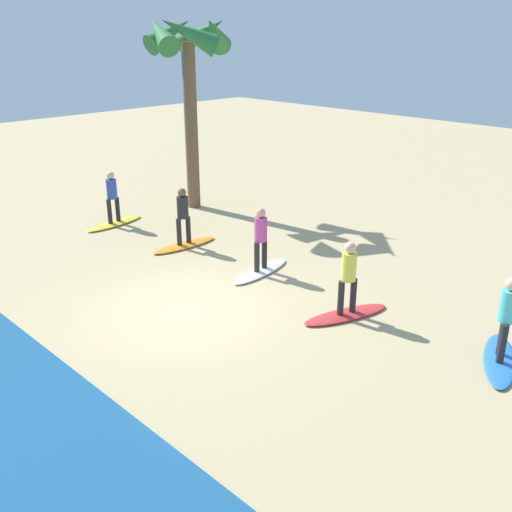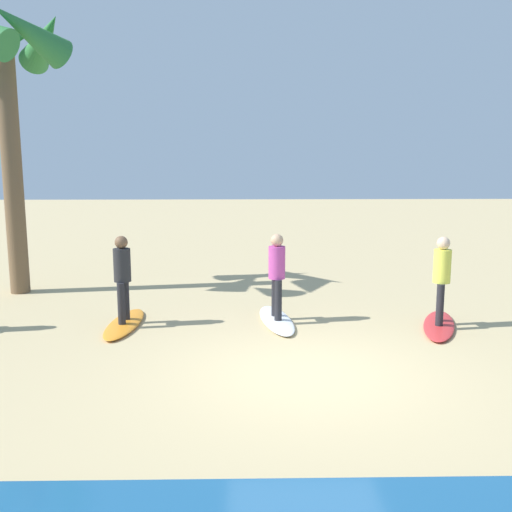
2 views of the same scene
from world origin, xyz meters
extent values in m
plane|color=tan|center=(0.00, 0.00, 0.00)|extent=(60.00, 60.00, 0.00)
ellipsoid|color=blue|center=(-5.87, -2.88, 0.04)|extent=(1.38, 2.14, 0.09)
cylinder|color=#232328|center=(-5.93, -2.73, 0.48)|extent=(0.14, 0.14, 0.78)
cylinder|color=#232328|center=(-5.80, -3.02, 0.48)|extent=(0.14, 0.14, 0.78)
cylinder|color=#4CC6D1|center=(-5.87, -2.88, 1.18)|extent=(0.32, 0.32, 0.62)
sphere|color=beige|center=(-5.87, -2.88, 1.61)|extent=(0.24, 0.24, 0.24)
ellipsoid|color=red|center=(-2.69, -2.33, 0.04)|extent=(1.20, 2.17, 0.09)
cylinder|color=#232328|center=(-2.64, -2.18, 0.48)|extent=(0.14, 0.14, 0.78)
cylinder|color=#232328|center=(-2.75, -2.48, 0.48)|extent=(0.14, 0.14, 0.78)
cylinder|color=#E0E04C|center=(-2.69, -2.33, 1.18)|extent=(0.32, 0.32, 0.62)
sphere|color=beige|center=(-2.69, -2.33, 1.61)|extent=(0.24, 0.24, 0.24)
ellipsoid|color=white|center=(0.34, -2.75, 0.04)|extent=(0.84, 2.16, 0.09)
cylinder|color=#232328|center=(0.32, -2.59, 0.48)|extent=(0.14, 0.14, 0.78)
cylinder|color=#232328|center=(0.36, -2.90, 0.48)|extent=(0.14, 0.14, 0.78)
cylinder|color=#B74293|center=(0.34, -2.75, 1.18)|extent=(0.32, 0.32, 0.62)
sphere|color=tan|center=(0.34, -2.75, 1.61)|extent=(0.24, 0.24, 0.24)
ellipsoid|color=orange|center=(3.24, -2.55, 0.04)|extent=(0.70, 2.13, 0.09)
cylinder|color=#232328|center=(3.25, -2.39, 0.48)|extent=(0.14, 0.14, 0.78)
cylinder|color=#232328|center=(3.23, -2.71, 0.48)|extent=(0.14, 0.14, 0.78)
cylinder|color=#262628|center=(3.24, -2.55, 1.18)|extent=(0.32, 0.32, 0.62)
sphere|color=brown|center=(3.24, -2.55, 1.61)|extent=(0.24, 0.24, 0.24)
ellipsoid|color=yellow|center=(6.39, -2.22, 0.04)|extent=(0.79, 2.15, 0.09)
cylinder|color=#232328|center=(6.37, -2.06, 0.48)|extent=(0.14, 0.14, 0.78)
cylinder|color=#232328|center=(6.41, -2.38, 0.48)|extent=(0.14, 0.14, 0.78)
cylinder|color=#334CAD|center=(6.39, -2.22, 1.18)|extent=(0.32, 0.32, 0.62)
sphere|color=beige|center=(6.39, -2.22, 1.61)|extent=(0.24, 0.24, 0.24)
cylinder|color=brown|center=(6.18, -5.32, 2.74)|extent=(0.44, 0.44, 5.47)
cone|color=#2D7538|center=(7.08, -5.32, 5.72)|extent=(0.70, 1.93, 1.40)
cone|color=#2D7538|center=(6.46, -4.47, 5.72)|extent=(2.05, 1.26, 1.40)
cone|color=#2D7538|center=(5.46, -4.80, 5.72)|extent=(1.70, 1.97, 1.40)
cone|color=#2D7538|center=(5.46, -5.85, 5.72)|extent=(1.70, 1.97, 1.40)
cone|color=#2D7538|center=(6.46, -6.18, 5.72)|extent=(2.05, 1.26, 1.40)
camera|label=1|loc=(-9.39, 7.11, 5.91)|focal=41.01mm
camera|label=2|loc=(0.97, 8.70, 3.39)|focal=43.02mm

